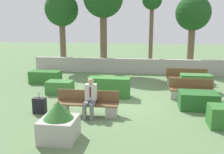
# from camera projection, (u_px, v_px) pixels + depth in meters

# --- Properties ---
(ground_plane) EXTENTS (60.00, 60.00, 0.00)m
(ground_plane) POSITION_uv_depth(u_px,v_px,m) (116.00, 102.00, 9.98)
(ground_plane) COLOR #607F51
(perimeter_wall) EXTENTS (12.09, 0.30, 0.92)m
(perimeter_wall) POSITION_uv_depth(u_px,v_px,m) (128.00, 66.00, 15.66)
(perimeter_wall) COLOR #ADA89E
(perimeter_wall) RESTS_ON ground_plane
(bench_front) EXTENTS (2.16, 0.48, 0.82)m
(bench_front) POSITION_uv_depth(u_px,v_px,m) (87.00, 106.00, 8.51)
(bench_front) COLOR brown
(bench_front) RESTS_ON ground_plane
(bench_left_side) EXTENTS (2.05, 0.49, 0.82)m
(bench_left_side) POSITION_uv_depth(u_px,v_px,m) (187.00, 79.00, 12.64)
(bench_left_side) COLOR brown
(bench_left_side) RESTS_ON ground_plane
(bench_right_side) EXTENTS (1.80, 0.48, 0.82)m
(bench_right_side) POSITION_uv_depth(u_px,v_px,m) (191.00, 92.00, 10.30)
(bench_right_side) COLOR brown
(bench_right_side) RESTS_ON ground_plane
(person_seated_man) EXTENTS (0.38, 0.64, 1.29)m
(person_seated_man) POSITION_uv_depth(u_px,v_px,m) (90.00, 96.00, 8.27)
(person_seated_man) COLOR slate
(person_seated_man) RESTS_ON ground_plane
(hedge_block_near_left) EXTENTS (1.77, 0.63, 0.84)m
(hedge_block_near_left) POSITION_uv_depth(u_px,v_px,m) (109.00, 87.00, 10.58)
(hedge_block_near_left) COLOR #33702D
(hedge_block_near_left) RESTS_ON ground_plane
(hedge_block_near_right) EXTENTS (1.38, 0.66, 0.78)m
(hedge_block_near_right) POSITION_uv_depth(u_px,v_px,m) (196.00, 83.00, 11.50)
(hedge_block_near_right) COLOR #3D7A38
(hedge_block_near_right) RESTS_ON ground_plane
(hedge_block_mid_left) EXTENTS (1.14, 0.70, 0.58)m
(hedge_block_mid_left) POSITION_uv_depth(u_px,v_px,m) (60.00, 87.00, 11.08)
(hedge_block_mid_left) COLOR #3D7A38
(hedge_block_mid_left) RESTS_ON ground_plane
(hedge_block_mid_right) EXTENTS (1.35, 0.88, 0.62)m
(hedge_block_mid_right) POSITION_uv_depth(u_px,v_px,m) (198.00, 100.00, 9.11)
(hedge_block_mid_right) COLOR #286028
(hedge_block_mid_right) RESTS_ON ground_plane
(hedge_block_far_left) EXTENTS (1.58, 0.72, 0.64)m
(hedge_block_far_left) POSITION_uv_depth(u_px,v_px,m) (45.00, 77.00, 13.07)
(hedge_block_far_left) COLOR #33702D
(hedge_block_far_left) RESTS_ON ground_plane
(planter_corner_left) EXTENTS (0.94, 0.94, 1.09)m
(planter_corner_left) POSITION_uv_depth(u_px,v_px,m) (59.00, 122.00, 6.63)
(planter_corner_left) COLOR #ADA89E
(planter_corner_left) RESTS_ON ground_plane
(suitcase) EXTENTS (0.44, 0.25, 0.75)m
(suitcase) POSITION_uv_depth(u_px,v_px,m) (40.00, 106.00, 8.67)
(suitcase) COLOR black
(suitcase) RESTS_ON ground_plane
(tree_leftmost) EXTENTS (2.18, 2.18, 5.05)m
(tree_leftmost) POSITION_uv_depth(u_px,v_px,m) (62.00, 11.00, 16.26)
(tree_leftmost) COLOR brown
(tree_leftmost) RESTS_ON ground_plane
(tree_center_right) EXTENTS (1.23, 1.23, 5.12)m
(tree_center_right) POSITION_uv_depth(u_px,v_px,m) (152.00, 5.00, 15.44)
(tree_center_right) COLOR brown
(tree_center_right) RESTS_ON ground_plane
(tree_rightmost) EXTENTS (2.18, 2.18, 4.79)m
(tree_rightmost) POSITION_uv_depth(u_px,v_px,m) (193.00, 15.00, 15.52)
(tree_rightmost) COLOR brown
(tree_rightmost) RESTS_ON ground_plane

